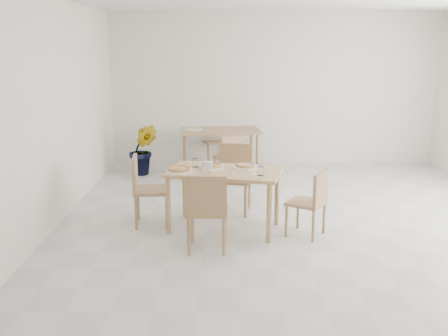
{
  "coord_description": "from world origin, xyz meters",
  "views": [
    {
      "loc": [
        -0.87,
        -6.26,
        2.25
      ],
      "look_at": [
        -0.89,
        -0.13,
        0.78
      ],
      "focal_mm": 42.0,
      "sensor_mm": 36.0,
      "label": 1
    }
  ],
  "objects_px": {
    "pizza_margherita": "(179,169)",
    "chair_back_s": "(230,155)",
    "chair_west": "(145,186)",
    "chair_back_n": "(212,137)",
    "tumbler_b": "(196,163)",
    "pizza_pepperoni": "(212,165)",
    "potted_plant": "(143,150)",
    "pizza_mushroom": "(245,165)",
    "chair_north": "(235,173)",
    "tumbler_a": "(260,171)",
    "plate_margherita": "(179,171)",
    "main_table": "(224,178)",
    "plate_mushroom": "(245,167)",
    "napkin_holder": "(208,167)",
    "chair_south": "(207,207)",
    "chair_east": "(312,199)",
    "plate_pepperoni": "(212,167)",
    "plate_empty": "(193,129)",
    "second_table": "(220,135)"
  },
  "relations": [
    {
      "from": "pizza_margherita",
      "to": "chair_back_s",
      "type": "xyz_separation_m",
      "value": [
        0.63,
        2.33,
        -0.33
      ]
    },
    {
      "from": "tumbler_a",
      "to": "chair_back_n",
      "type": "xyz_separation_m",
      "value": [
        -0.66,
        3.96,
        -0.31
      ]
    },
    {
      "from": "chair_west",
      "to": "plate_margherita",
      "type": "xyz_separation_m",
      "value": [
        0.46,
        -0.23,
        0.25
      ]
    },
    {
      "from": "plate_mushroom",
      "to": "plate_empty",
      "type": "height_order",
      "value": "same"
    },
    {
      "from": "tumbler_b",
      "to": "chair_back_n",
      "type": "relative_size",
      "value": 0.13
    },
    {
      "from": "chair_north",
      "to": "chair_east",
      "type": "relative_size",
      "value": 1.14
    },
    {
      "from": "potted_plant",
      "to": "chair_back_s",
      "type": "bearing_deg",
      "value": -17.84
    },
    {
      "from": "pizza_mushroom",
      "to": "chair_back_n",
      "type": "relative_size",
      "value": 0.35
    },
    {
      "from": "potted_plant",
      "to": "pizza_pepperoni",
      "type": "bearing_deg",
      "value": -64.26
    },
    {
      "from": "pizza_mushroom",
      "to": "chair_back_n",
      "type": "height_order",
      "value": "chair_back_n"
    },
    {
      "from": "main_table",
      "to": "chair_west",
      "type": "distance_m",
      "value": 1.02
    },
    {
      "from": "chair_south",
      "to": "plate_margherita",
      "type": "bearing_deg",
      "value": -60.07
    },
    {
      "from": "pizza_mushroom",
      "to": "pizza_pepperoni",
      "type": "relative_size",
      "value": 1.05
    },
    {
      "from": "tumbler_b",
      "to": "chair_north",
      "type": "bearing_deg",
      "value": 49.41
    },
    {
      "from": "plate_mushroom",
      "to": "tumbler_b",
      "type": "bearing_deg",
      "value": 175.79
    },
    {
      "from": "chair_back_s",
      "to": "plate_empty",
      "type": "bearing_deg",
      "value": -74.83
    },
    {
      "from": "potted_plant",
      "to": "plate_pepperoni",
      "type": "bearing_deg",
      "value": -64.26
    },
    {
      "from": "chair_west",
      "to": "tumbler_a",
      "type": "bearing_deg",
      "value": -111.82
    },
    {
      "from": "chair_north",
      "to": "napkin_holder",
      "type": "relative_size",
      "value": 6.63
    },
    {
      "from": "plate_empty",
      "to": "chair_east",
      "type": "bearing_deg",
      "value": -63.92
    },
    {
      "from": "tumbler_a",
      "to": "potted_plant",
      "type": "xyz_separation_m",
      "value": [
        -1.84,
        2.99,
        -0.36
      ]
    },
    {
      "from": "plate_pepperoni",
      "to": "potted_plant",
      "type": "bearing_deg",
      "value": 115.74
    },
    {
      "from": "napkin_holder",
      "to": "chair_west",
      "type": "bearing_deg",
      "value": 163.74
    },
    {
      "from": "tumbler_b",
      "to": "plate_empty",
      "type": "distance_m",
      "value": 2.84
    },
    {
      "from": "chair_back_n",
      "to": "pizza_mushroom",
      "type": "bearing_deg",
      "value": -104.79
    },
    {
      "from": "plate_mushroom",
      "to": "chair_back_n",
      "type": "distance_m",
      "value": 3.63
    },
    {
      "from": "second_table",
      "to": "chair_back_s",
      "type": "relative_size",
      "value": 1.86
    },
    {
      "from": "chair_east",
      "to": "pizza_pepperoni",
      "type": "xyz_separation_m",
      "value": [
        -1.19,
        0.38,
        0.32
      ]
    },
    {
      "from": "napkin_holder",
      "to": "potted_plant",
      "type": "height_order",
      "value": "same"
    },
    {
      "from": "plate_mushroom",
      "to": "napkin_holder",
      "type": "distance_m",
      "value": 0.52
    },
    {
      "from": "second_table",
      "to": "main_table",
      "type": "bearing_deg",
      "value": -94.87
    },
    {
      "from": "plate_margherita",
      "to": "pizza_pepperoni",
      "type": "height_order",
      "value": "pizza_pepperoni"
    },
    {
      "from": "plate_margherita",
      "to": "pizza_pepperoni",
      "type": "bearing_deg",
      "value": 26.98
    },
    {
      "from": "plate_pepperoni",
      "to": "potted_plant",
      "type": "distance_m",
      "value": 2.92
    },
    {
      "from": "plate_margherita",
      "to": "pizza_margherita",
      "type": "distance_m",
      "value": 0.02
    },
    {
      "from": "chair_back_s",
      "to": "second_table",
      "type": "bearing_deg",
      "value": -103.16
    },
    {
      "from": "pizza_margherita",
      "to": "tumbler_a",
      "type": "relative_size",
      "value": 2.92
    },
    {
      "from": "pizza_pepperoni",
      "to": "chair_back_n",
      "type": "xyz_separation_m",
      "value": [
        -0.09,
        3.58,
        -0.29
      ]
    },
    {
      "from": "main_table",
      "to": "chair_east",
      "type": "distance_m",
      "value": 1.08
    },
    {
      "from": "chair_south",
      "to": "tumbler_b",
      "type": "height_order",
      "value": "chair_south"
    },
    {
      "from": "chair_south",
      "to": "potted_plant",
      "type": "distance_m",
      "value": 3.69
    },
    {
      "from": "pizza_mushroom",
      "to": "potted_plant",
      "type": "relative_size",
      "value": 0.34
    },
    {
      "from": "chair_east",
      "to": "pizza_margherita",
      "type": "distance_m",
      "value": 1.62
    },
    {
      "from": "second_table",
      "to": "potted_plant",
      "type": "distance_m",
      "value": 1.38
    },
    {
      "from": "chair_south",
      "to": "tumbler_a",
      "type": "relative_size",
      "value": 8.69
    },
    {
      "from": "chair_north",
      "to": "tumbler_a",
      "type": "relative_size",
      "value": 8.87
    },
    {
      "from": "main_table",
      "to": "pizza_mushroom",
      "type": "height_order",
      "value": "pizza_mushroom"
    },
    {
      "from": "chair_west",
      "to": "chair_back_n",
      "type": "bearing_deg",
      "value": -17.81
    },
    {
      "from": "plate_mushroom",
      "to": "napkin_holder",
      "type": "relative_size",
      "value": 2.34
    },
    {
      "from": "chair_south",
      "to": "potted_plant",
      "type": "bearing_deg",
      "value": -68.8
    }
  ]
}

